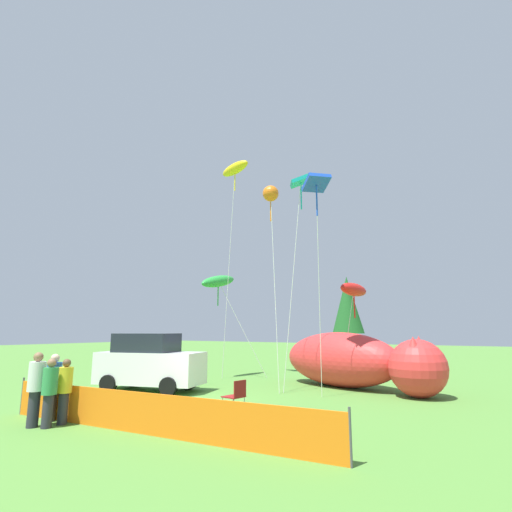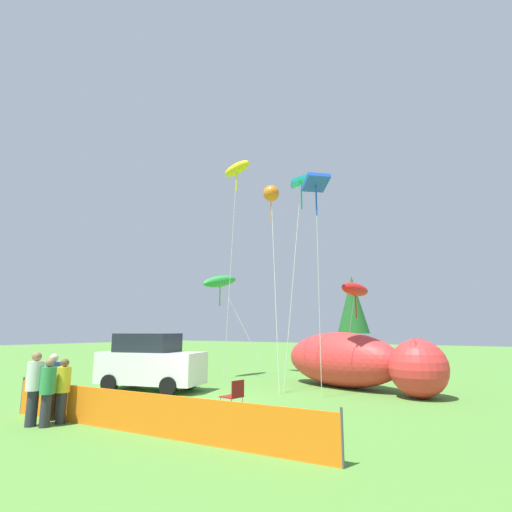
{
  "view_description": "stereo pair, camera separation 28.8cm",
  "coord_description": "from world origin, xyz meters",
  "px_view_note": "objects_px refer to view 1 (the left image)",
  "views": [
    {
      "loc": [
        9.32,
        -10.08,
        2.38
      ],
      "look_at": [
        0.76,
        3.29,
        5.33
      ],
      "focal_mm": 28.0,
      "sensor_mm": 36.0,
      "label": 1
    },
    {
      "loc": [
        9.56,
        -9.93,
        2.38
      ],
      "look_at": [
        0.76,
        3.29,
        5.33
      ],
      "focal_mm": 28.0,
      "sensor_mm": 36.0,
      "label": 2
    }
  ],
  "objects_px": {
    "folding_chair": "(236,394)",
    "spectator_in_green_shirt": "(65,388)",
    "spectator_in_yellow_shirt": "(53,384)",
    "kite_yellow_hero": "(235,170)",
    "kite_orange_flower": "(271,195)",
    "kite_teal_diamond": "(301,185)",
    "kite_green_fish": "(218,282)",
    "spectator_in_grey_shirt": "(36,386)",
    "spectator_in_blue_shirt": "(49,390)",
    "kite_red_lizard": "(354,290)",
    "parked_car": "(150,363)",
    "inflatable_cat": "(353,362)",
    "kite_blue_box": "(316,187)"
  },
  "relations": [
    {
      "from": "parked_car",
      "to": "kite_green_fish",
      "type": "height_order",
      "value": "kite_green_fish"
    },
    {
      "from": "spectator_in_yellow_shirt",
      "to": "kite_blue_box",
      "type": "height_order",
      "value": "kite_blue_box"
    },
    {
      "from": "spectator_in_blue_shirt",
      "to": "kite_red_lizard",
      "type": "relative_size",
      "value": 0.36
    },
    {
      "from": "kite_orange_flower",
      "to": "spectator_in_green_shirt",
      "type": "bearing_deg",
      "value": -98.8
    },
    {
      "from": "kite_blue_box",
      "to": "kite_teal_diamond",
      "type": "xyz_separation_m",
      "value": [
        -1.41,
        1.52,
        0.86
      ]
    },
    {
      "from": "parked_car",
      "to": "spectator_in_blue_shirt",
      "type": "height_order",
      "value": "parked_car"
    },
    {
      "from": "spectator_in_blue_shirt",
      "to": "kite_blue_box",
      "type": "height_order",
      "value": "kite_blue_box"
    },
    {
      "from": "kite_yellow_hero",
      "to": "kite_blue_box",
      "type": "distance_m",
      "value": 8.15
    },
    {
      "from": "inflatable_cat",
      "to": "kite_blue_box",
      "type": "bearing_deg",
      "value": -71.16
    },
    {
      "from": "kite_green_fish",
      "to": "kite_red_lizard",
      "type": "bearing_deg",
      "value": 10.73
    },
    {
      "from": "spectator_in_green_shirt",
      "to": "inflatable_cat",
      "type": "bearing_deg",
      "value": 67.73
    },
    {
      "from": "parked_car",
      "to": "kite_teal_diamond",
      "type": "relative_size",
      "value": 0.5
    },
    {
      "from": "spectator_in_yellow_shirt",
      "to": "kite_teal_diamond",
      "type": "relative_size",
      "value": 0.19
    },
    {
      "from": "kite_blue_box",
      "to": "kite_yellow_hero",
      "type": "bearing_deg",
      "value": 150.87
    },
    {
      "from": "parked_car",
      "to": "kite_yellow_hero",
      "type": "height_order",
      "value": "kite_yellow_hero"
    },
    {
      "from": "spectator_in_blue_shirt",
      "to": "inflatable_cat",
      "type": "bearing_deg",
      "value": 68.75
    },
    {
      "from": "kite_teal_diamond",
      "to": "kite_green_fish",
      "type": "bearing_deg",
      "value": 163.73
    },
    {
      "from": "spectator_in_green_shirt",
      "to": "spectator_in_blue_shirt",
      "type": "bearing_deg",
      "value": -84.55
    },
    {
      "from": "spectator_in_grey_shirt",
      "to": "spectator_in_blue_shirt",
      "type": "xyz_separation_m",
      "value": [
        0.37,
        0.15,
        -0.08
      ]
    },
    {
      "from": "parked_car",
      "to": "folding_chair",
      "type": "relative_size",
      "value": 4.96
    },
    {
      "from": "kite_yellow_hero",
      "to": "kite_blue_box",
      "type": "relative_size",
      "value": 1.42
    },
    {
      "from": "folding_chair",
      "to": "inflatable_cat",
      "type": "height_order",
      "value": "inflatable_cat"
    },
    {
      "from": "spectator_in_green_shirt",
      "to": "kite_yellow_hero",
      "type": "bearing_deg",
      "value": 102.22
    },
    {
      "from": "folding_chair",
      "to": "spectator_in_green_shirt",
      "type": "height_order",
      "value": "spectator_in_green_shirt"
    },
    {
      "from": "inflatable_cat",
      "to": "kite_red_lizard",
      "type": "height_order",
      "value": "kite_red_lizard"
    },
    {
      "from": "folding_chair",
      "to": "spectator_in_yellow_shirt",
      "type": "distance_m",
      "value": 5.06
    },
    {
      "from": "kite_yellow_hero",
      "to": "parked_car",
      "type": "bearing_deg",
      "value": -91.64
    },
    {
      "from": "spectator_in_blue_shirt",
      "to": "kite_teal_diamond",
      "type": "height_order",
      "value": "kite_teal_diamond"
    },
    {
      "from": "spectator_in_grey_shirt",
      "to": "kite_red_lizard",
      "type": "xyz_separation_m",
      "value": [
        4.22,
        12.17,
        3.22
      ]
    },
    {
      "from": "spectator_in_yellow_shirt",
      "to": "spectator_in_blue_shirt",
      "type": "xyz_separation_m",
      "value": [
        0.65,
        -0.48,
        -0.04
      ]
    },
    {
      "from": "kite_orange_flower",
      "to": "kite_blue_box",
      "type": "bearing_deg",
      "value": -25.72
    },
    {
      "from": "spectator_in_yellow_shirt",
      "to": "kite_blue_box",
      "type": "distance_m",
      "value": 10.89
    },
    {
      "from": "spectator_in_blue_shirt",
      "to": "kite_blue_box",
      "type": "bearing_deg",
      "value": 61.34
    },
    {
      "from": "kite_red_lizard",
      "to": "kite_blue_box",
      "type": "xyz_separation_m",
      "value": [
        0.26,
        -4.52,
        3.57
      ]
    },
    {
      "from": "spectator_in_green_shirt",
      "to": "spectator_in_yellow_shirt",
      "type": "relative_size",
      "value": 0.94
    },
    {
      "from": "kite_yellow_hero",
      "to": "spectator_in_green_shirt",
      "type": "bearing_deg",
      "value": -77.78
    },
    {
      "from": "kite_green_fish",
      "to": "kite_teal_diamond",
      "type": "relative_size",
      "value": 0.61
    },
    {
      "from": "parked_car",
      "to": "kite_orange_flower",
      "type": "bearing_deg",
      "value": 24.95
    },
    {
      "from": "spectator_in_blue_shirt",
      "to": "spectator_in_yellow_shirt",
      "type": "bearing_deg",
      "value": 143.72
    },
    {
      "from": "parked_car",
      "to": "spectator_in_blue_shirt",
      "type": "distance_m",
      "value": 6.14
    },
    {
      "from": "kite_red_lizard",
      "to": "kite_orange_flower",
      "type": "xyz_separation_m",
      "value": [
        -2.58,
        -3.15,
        4.19
      ]
    },
    {
      "from": "kite_green_fish",
      "to": "kite_teal_diamond",
      "type": "bearing_deg",
      "value": -16.27
    },
    {
      "from": "parked_car",
      "to": "spectator_in_grey_shirt",
      "type": "relative_size",
      "value": 2.47
    },
    {
      "from": "spectator_in_green_shirt",
      "to": "spectator_in_blue_shirt",
      "type": "height_order",
      "value": "spectator_in_blue_shirt"
    },
    {
      "from": "folding_chair",
      "to": "spectator_in_blue_shirt",
      "type": "xyz_separation_m",
      "value": [
        -2.79,
        -4.16,
        0.4
      ]
    },
    {
      "from": "kite_red_lizard",
      "to": "kite_orange_flower",
      "type": "bearing_deg",
      "value": -129.32
    },
    {
      "from": "folding_chair",
      "to": "spectator_in_blue_shirt",
      "type": "height_order",
      "value": "spectator_in_blue_shirt"
    },
    {
      "from": "kite_yellow_hero",
      "to": "kite_orange_flower",
      "type": "bearing_deg",
      "value": -31.66
    },
    {
      "from": "spectator_in_green_shirt",
      "to": "spectator_in_yellow_shirt",
      "type": "xyz_separation_m",
      "value": [
        -0.61,
        0.04,
        0.06
      ]
    },
    {
      "from": "inflatable_cat",
      "to": "kite_yellow_hero",
      "type": "xyz_separation_m",
      "value": [
        -6.49,
        0.45,
        10.17
      ]
    }
  ]
}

